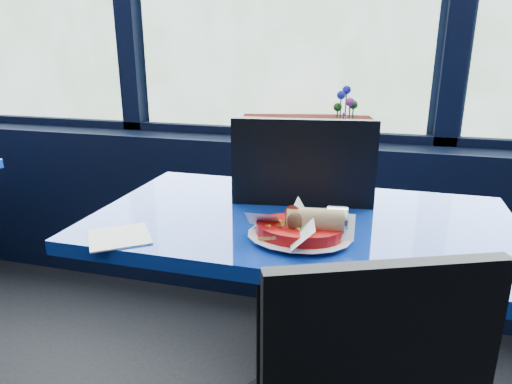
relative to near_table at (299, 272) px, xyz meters
name	(u,v)px	position (x,y,z in m)	size (l,w,h in m)	color
window_sill	(271,217)	(-0.30, 0.87, -0.17)	(5.00, 0.26, 0.80)	black
near_table	(299,272)	(0.00, 0.00, 0.00)	(1.20, 0.70, 0.75)	black
chair_near_back	(312,238)	(0.00, 0.23, 0.02)	(0.52, 0.53, 1.02)	black
planter_box	(306,129)	(-0.13, 0.86, 0.29)	(0.59, 0.15, 0.12)	maroon
flower_vase	(344,127)	(0.04, 0.82, 0.31)	(0.14, 0.15, 0.26)	silver
food_basket	(301,229)	(0.03, -0.17, 0.21)	(0.28, 0.28, 0.09)	red
ketchup_bottle	(280,167)	(-0.09, 0.12, 0.29)	(0.07, 0.07, 0.26)	red
soda_cup	(336,175)	(0.07, 0.23, 0.25)	(0.08, 0.08, 0.28)	#0E2A9B
napkin	(119,237)	(-0.43, -0.28, 0.18)	(0.15, 0.15, 0.00)	white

